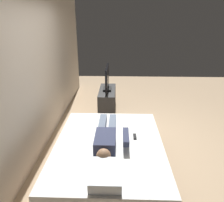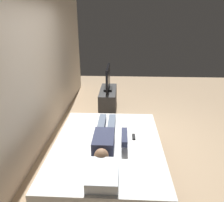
% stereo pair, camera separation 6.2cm
% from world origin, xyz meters
% --- Properties ---
extents(ground_plane, '(10.00, 10.00, 0.00)m').
position_xyz_m(ground_plane, '(0.00, 0.00, 0.00)').
color(ground_plane, tan).
extents(back_wall, '(6.40, 0.10, 2.80)m').
position_xyz_m(back_wall, '(0.40, 1.56, 1.40)').
color(back_wall, beige).
rests_on(back_wall, ground).
extents(bed, '(2.10, 1.59, 0.54)m').
position_xyz_m(bed, '(-0.76, 0.30, 0.26)').
color(bed, brown).
rests_on(bed, ground).
extents(pillow, '(0.48, 0.34, 0.12)m').
position_xyz_m(pillow, '(-1.48, 0.30, 0.60)').
color(pillow, white).
rests_on(pillow, bed).
extents(person, '(1.26, 0.46, 0.18)m').
position_xyz_m(person, '(-0.73, 0.33, 0.62)').
color(person, '#2D334C').
rests_on(person, bed).
extents(remote, '(0.15, 0.04, 0.02)m').
position_xyz_m(remote, '(-0.58, -0.07, 0.55)').
color(remote, black).
rests_on(remote, bed).
extents(tv_stand, '(1.10, 0.40, 0.50)m').
position_xyz_m(tv_stand, '(1.77, 0.46, 0.25)').
color(tv_stand, '#2D2D2D').
rests_on(tv_stand, ground).
extents(tv, '(0.88, 0.20, 0.59)m').
position_xyz_m(tv, '(1.77, 0.46, 0.78)').
color(tv, black).
rests_on(tv, tv_stand).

